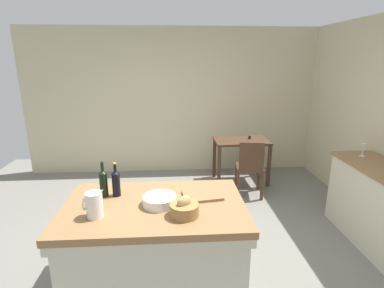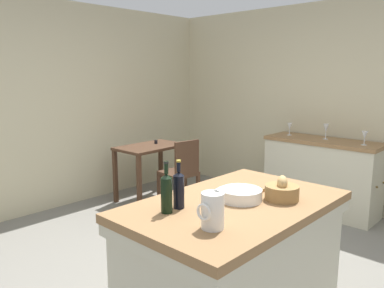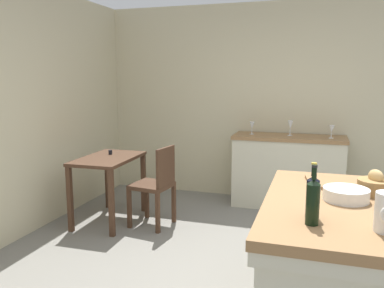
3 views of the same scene
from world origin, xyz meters
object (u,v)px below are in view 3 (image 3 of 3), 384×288
Objects in this scene: side_cabinet at (288,171)px; bread_basket at (375,186)px; writing_desk at (109,168)px; wooden_chair at (156,183)px; wine_glass_left at (290,125)px; wine_bottle_dark at (313,196)px; wine_bottle_amber at (313,201)px; cutting_board at (324,182)px; island_table at (340,261)px; wine_glass_middle at (252,126)px; wine_glass_far_left at (332,129)px; wash_bowl at (346,194)px.

side_cabinet is 2.38m from bread_basket.
writing_desk is 0.60m from wooden_chair.
wooden_chair is 1.86m from wine_glass_left.
writing_desk is 2.81m from wine_bottle_dark.
bread_basket is at bearing -29.28° from wine_bottle_amber.
cutting_board is (0.18, 0.32, -0.05)m from bread_basket.
wine_bottle_dark is (-0.35, 0.19, 0.52)m from island_table.
bread_basket is (-2.22, -0.72, 0.46)m from side_cabinet.
wine_glass_middle is (2.47, 0.98, 0.56)m from island_table.
writing_desk is 5.77× the size of wine_glass_far_left.
wine_glass_far_left is (2.17, 0.22, 0.10)m from bread_basket.
wine_bottle_dark is 2.00× the size of wine_glass_far_left.
bread_basket is at bearing -162.43° from wine_glass_left.
bread_basket is at bearing -33.78° from wine_bottle_dark.
wine_bottle_dark reaches higher than side_cabinet.
wine_bottle_dark is at bearing -135.45° from wooden_chair.
wine_glass_left is (1.18, -1.91, 0.42)m from writing_desk.
wooden_chair reaches higher than island_table.
writing_desk is at bearing 68.76° from cutting_board.
wine_glass_left reaches higher than wine_glass_far_left.
wine_glass_middle is at bearing 21.57° from island_table.
island_table is 5.42× the size of wash_bowl.
wine_bottle_amber reaches higher than wine_glass_far_left.
wine_bottle_amber is (-0.11, -0.00, 0.00)m from wine_bottle_dark.
cutting_board is at bearing 18.35° from wash_bowl.
wine_glass_left reaches higher than wooden_chair.
wooden_chair is 2.66× the size of cutting_board.
side_cabinet is 7.39× the size of wine_glass_left.
wash_bowl is at bearing -27.31° from wine_bottle_dark.
wine_glass_far_left is at bearing -3.63° from wine_bottle_dark.
wine_bottle_dark is 2.78m from wine_glass_far_left.
wine_glass_middle is at bearing 89.18° from side_cabinet.
bread_basket is 0.72m from wine_bottle_dark.
wine_glass_far_left is at bearing -59.01° from wooden_chair.
wine_glass_middle reaches higher than bread_basket.
bread_basket is (-1.07, -2.63, 0.29)m from writing_desk.
writing_desk is at bearing 61.34° from island_table.
wine_glass_far_left is at bearing -2.81° from cutting_board.
wine_bottle_amber is at bearing -173.87° from wine_glass_left.
side_cabinet is 2.51m from wash_bowl.
wine_bottle_amber is 1.72× the size of wine_glass_left.
cutting_board is (-0.90, -1.73, 0.38)m from wooden_chair.
cutting_board is 2.01m from wine_glass_far_left.
wash_bowl is 1.81× the size of wine_glass_far_left.
bread_basket is 0.68× the size of cutting_board.
wine_glass_far_left is 0.97m from wine_glass_middle.
wash_bowl is at bearing -179.34° from wine_glass_far_left.
wine_glass_left reaches higher than wash_bowl.
wooden_chair is at bearing 130.55° from side_cabinet.
bread_basket is at bearing -118.74° from cutting_board.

